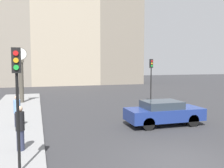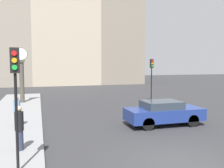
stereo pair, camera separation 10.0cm
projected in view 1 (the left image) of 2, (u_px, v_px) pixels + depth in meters
name	position (u px, v px, depth m)	size (l,w,h in m)	color
ground_plane	(180.00, 163.00, 8.69)	(120.00, 120.00, 0.00)	#2D2D30
sidewalk_corner	(14.00, 116.00, 16.17)	(3.48, 23.46, 0.10)	gray
building_row	(64.00, 34.00, 39.91)	(24.97, 5.00, 18.34)	gray
sedan_car	(164.00, 112.00, 13.97)	(4.29, 1.77, 1.37)	navy
traffic_light_near	(17.00, 84.00, 7.50)	(0.26, 0.24, 3.82)	black
traffic_light_far	(151.00, 72.00, 21.64)	(0.26, 0.24, 3.83)	black
street_clock	(21.00, 76.00, 21.30)	(1.06, 0.49, 4.69)	#4C473D
pedestrian_black_jacket	(20.00, 128.00, 9.55)	(0.33, 0.33, 1.73)	#2D334C
pedestrian_blue_stripe	(17.00, 111.00, 13.18)	(0.35, 0.35, 1.65)	#2D334C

